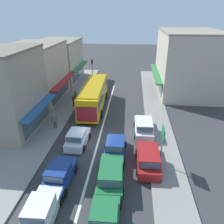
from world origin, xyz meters
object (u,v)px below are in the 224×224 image
pedestrian_with_handbag_near (76,95)px  pedestrian_far_walker (55,120)px  sedan_queue_far_back (105,217)px  traffic_light_downstreet (92,67)px  parked_wagon_kerb_front (148,158)px  wagon_behind_bus_near (111,174)px  hatchback_behind_bus_mid (78,138)px  parked_wagon_kerb_second (144,127)px  hatchback_adjacent_lane_trail (41,211)px  sedan_adjacent_lane_lead (59,176)px  directional_road_sign (163,137)px  city_bus (94,94)px  pedestrian_browsing_midblock (74,100)px  sedan_queue_gap_filler (115,148)px

pedestrian_with_handbag_near → pedestrian_far_walker: bearing=-92.7°
sedan_queue_far_back → traffic_light_downstreet: size_ratio=1.01×
sedan_queue_far_back → traffic_light_downstreet: 28.54m
parked_wagon_kerb_front → sedan_queue_far_back: bearing=-116.1°
wagon_behind_bus_near → traffic_light_downstreet: 25.03m
hatchback_behind_bus_mid → parked_wagon_kerb_second: bearing=23.9°
hatchback_behind_bus_mid → traffic_light_downstreet: bearing=96.0°
hatchback_adjacent_lane_trail → wagon_behind_bus_near: bearing=43.1°
sedan_adjacent_lane_lead → directional_road_sign: (7.68, 2.94, 2.04)m
city_bus → traffic_light_downstreet: 10.83m
pedestrian_with_handbag_near → hatchback_behind_bus_mid: bearing=-74.9°
parked_wagon_kerb_front → parked_wagon_kerb_second: size_ratio=0.99×
traffic_light_downstreet → directional_road_sign: bearing=-66.2°
pedestrian_with_handbag_near → pedestrian_browsing_midblock: same height
sedan_queue_far_back → pedestrian_browsing_midblock: (-6.32, 17.12, 0.40)m
parked_wagon_kerb_second → pedestrian_with_handbag_near: bearing=140.1°
traffic_light_downstreet → sedan_queue_gap_filler: bearing=-74.6°
traffic_light_downstreet → directional_road_sign: size_ratio=1.17×
sedan_adjacent_lane_lead → pedestrian_with_handbag_near: size_ratio=2.61×
sedan_queue_gap_filler → directional_road_sign: size_ratio=1.17×
sedan_queue_far_back → parked_wagon_kerb_front: bearing=63.9°
traffic_light_downstreet → pedestrian_far_walker: bearing=-93.9°
wagon_behind_bus_near → parked_wagon_kerb_second: bearing=70.7°
pedestrian_with_handbag_near → parked_wagon_kerb_front: bearing=-54.4°
city_bus → directional_road_sign: directional_road_sign is taller
city_bus → parked_wagon_kerb_second: (6.30, -6.12, -1.14)m
pedestrian_browsing_midblock → city_bus: bearing=3.7°
directional_road_sign → hatchback_adjacent_lane_trail: bearing=-141.7°
city_bus → parked_wagon_kerb_front: (6.46, -11.50, -1.14)m
city_bus → sedan_queue_far_back: size_ratio=2.59×
wagon_behind_bus_near → pedestrian_browsing_midblock: pedestrian_browsing_midblock is taller
wagon_behind_bus_near → parked_wagon_kerb_second: 8.02m
hatchback_behind_bus_mid → hatchback_adjacent_lane_trail: (-0.19, -8.39, 0.00)m
hatchback_behind_bus_mid → pedestrian_browsing_midblock: 9.15m
city_bus → pedestrian_browsing_midblock: bearing=-176.3°
sedan_queue_gap_filler → pedestrian_far_walker: bearing=149.4°
directional_road_sign → pedestrian_browsing_midblock: bearing=132.7°
sedan_queue_far_back → pedestrian_far_walker: 13.10m
sedan_adjacent_lane_lead → hatchback_adjacent_lane_trail: hatchback_adjacent_lane_trail is taller
sedan_queue_far_back → traffic_light_downstreet: traffic_light_downstreet is taller
parked_wagon_kerb_front → traffic_light_downstreet: (-8.55, 22.08, 2.11)m
pedestrian_far_walker → parked_wagon_kerb_second: bearing=0.1°
sedan_queue_gap_filler → city_bus: bearing=109.7°
wagon_behind_bus_near → parked_wagon_kerb_front: size_ratio=1.01×
traffic_light_downstreet → pedestrian_browsing_midblock: 10.92m
city_bus → pedestrian_browsing_midblock: (-2.69, -0.17, -0.81)m
sedan_queue_gap_filler → parked_wagon_kerb_second: (2.65, 4.07, 0.08)m
sedan_queue_gap_filler → pedestrian_far_walker: 7.99m
sedan_adjacent_lane_lead → directional_road_sign: bearing=20.9°
hatchback_behind_bus_mid → wagon_behind_bus_near: bearing=-52.4°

